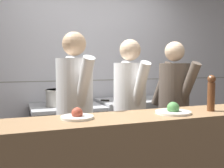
{
  "coord_description": "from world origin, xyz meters",
  "views": [
    {
      "loc": [
        -1.02,
        -2.03,
        1.37
      ],
      "look_at": [
        0.02,
        0.76,
        1.15
      ],
      "focal_mm": 42.0,
      "sensor_mm": 36.0,
      "label": 1
    }
  ],
  "objects_px": {
    "oven_range": "(67,140)",
    "plated_dish_appetiser": "(173,111)",
    "chefs_knife": "(113,101)",
    "pepper_mill": "(211,92)",
    "plated_dish_main": "(77,116)",
    "stock_pot": "(59,97)",
    "chef_sous": "(130,110)",
    "chef_head_cook": "(75,112)",
    "mixing_bowl_steel": "(127,96)",
    "chef_line": "(174,107)"
  },
  "relations": [
    {
      "from": "plated_dish_main",
      "to": "pepper_mill",
      "type": "distance_m",
      "value": 1.1
    },
    {
      "from": "stock_pot",
      "to": "plated_dish_main",
      "type": "xyz_separation_m",
      "value": [
        -0.09,
        -1.38,
        0.03
      ]
    },
    {
      "from": "chefs_knife",
      "to": "chef_head_cook",
      "type": "bearing_deg",
      "value": -132.55
    },
    {
      "from": "chef_head_cook",
      "to": "plated_dish_appetiser",
      "type": "bearing_deg",
      "value": -57.82
    },
    {
      "from": "stock_pot",
      "to": "pepper_mill",
      "type": "distance_m",
      "value": 1.78
    },
    {
      "from": "chefs_knife",
      "to": "plated_dish_appetiser",
      "type": "distance_m",
      "value": 1.4
    },
    {
      "from": "plated_dish_appetiser",
      "to": "chef_line",
      "type": "distance_m",
      "value": 0.89
    },
    {
      "from": "pepper_mill",
      "to": "chef_head_cook",
      "type": "xyz_separation_m",
      "value": [
        -0.97,
        0.7,
        -0.22
      ]
    },
    {
      "from": "pepper_mill",
      "to": "mixing_bowl_steel",
      "type": "bearing_deg",
      "value": 92.57
    },
    {
      "from": "mixing_bowl_steel",
      "to": "plated_dish_appetiser",
      "type": "bearing_deg",
      "value": -100.44
    },
    {
      "from": "plated_dish_main",
      "to": "chef_sous",
      "type": "distance_m",
      "value": 0.95
    },
    {
      "from": "oven_range",
      "to": "plated_dish_appetiser",
      "type": "height_order",
      "value": "plated_dish_appetiser"
    },
    {
      "from": "plated_dish_main",
      "to": "chefs_knife",
      "type": "bearing_deg",
      "value": 59.78
    },
    {
      "from": "chef_sous",
      "to": "chef_head_cook",
      "type": "bearing_deg",
      "value": 179.41
    },
    {
      "from": "pepper_mill",
      "to": "chef_sous",
      "type": "distance_m",
      "value": 0.86
    },
    {
      "from": "stock_pot",
      "to": "plated_dish_appetiser",
      "type": "bearing_deg",
      "value": -65.92
    },
    {
      "from": "plated_dish_main",
      "to": "chef_sous",
      "type": "relative_size",
      "value": 0.14
    },
    {
      "from": "plated_dish_appetiser",
      "to": "chef_head_cook",
      "type": "distance_m",
      "value": 0.93
    },
    {
      "from": "oven_range",
      "to": "pepper_mill",
      "type": "relative_size",
      "value": 2.97
    },
    {
      "from": "plated_dish_appetiser",
      "to": "stock_pot",
      "type": "bearing_deg",
      "value": 114.08
    },
    {
      "from": "chefs_knife",
      "to": "chef_sous",
      "type": "distance_m",
      "value": 0.69
    },
    {
      "from": "plated_dish_appetiser",
      "to": "plated_dish_main",
      "type": "bearing_deg",
      "value": 174.47
    },
    {
      "from": "stock_pot",
      "to": "chef_head_cook",
      "type": "xyz_separation_m",
      "value": [
        0.03,
        -0.77,
        -0.05
      ]
    },
    {
      "from": "plated_dish_appetiser",
      "to": "chef_head_cook",
      "type": "relative_size",
      "value": 0.16
    },
    {
      "from": "plated_dish_main",
      "to": "plated_dish_appetiser",
      "type": "relative_size",
      "value": 0.84
    },
    {
      "from": "oven_range",
      "to": "plated_dish_appetiser",
      "type": "relative_size",
      "value": 3.19
    },
    {
      "from": "chefs_knife",
      "to": "pepper_mill",
      "type": "height_order",
      "value": "pepper_mill"
    },
    {
      "from": "stock_pot",
      "to": "chef_sous",
      "type": "height_order",
      "value": "chef_sous"
    },
    {
      "from": "pepper_mill",
      "to": "stock_pot",
      "type": "bearing_deg",
      "value": 124.19
    },
    {
      "from": "stock_pot",
      "to": "chef_sous",
      "type": "xyz_separation_m",
      "value": [
        0.6,
        -0.74,
        -0.08
      ]
    },
    {
      "from": "chef_head_cook",
      "to": "chef_sous",
      "type": "xyz_separation_m",
      "value": [
        0.58,
        0.03,
        -0.03
      ]
    },
    {
      "from": "mixing_bowl_steel",
      "to": "plated_dish_appetiser",
      "type": "height_order",
      "value": "plated_dish_appetiser"
    },
    {
      "from": "chef_line",
      "to": "plated_dish_main",
      "type": "bearing_deg",
      "value": -162.73
    },
    {
      "from": "stock_pot",
      "to": "plated_dish_main",
      "type": "bearing_deg",
      "value": -93.74
    },
    {
      "from": "chefs_knife",
      "to": "chef_sous",
      "type": "height_order",
      "value": "chef_sous"
    },
    {
      "from": "oven_range",
      "to": "chefs_knife",
      "type": "height_order",
      "value": "chefs_knife"
    },
    {
      "from": "chefs_knife",
      "to": "chef_head_cook",
      "type": "height_order",
      "value": "chef_head_cook"
    },
    {
      "from": "mixing_bowl_steel",
      "to": "plated_dish_main",
      "type": "height_order",
      "value": "plated_dish_main"
    },
    {
      "from": "stock_pot",
      "to": "chef_sous",
      "type": "distance_m",
      "value": 0.96
    },
    {
      "from": "oven_range",
      "to": "plated_dish_appetiser",
      "type": "bearing_deg",
      "value": -69.32
    },
    {
      "from": "pepper_mill",
      "to": "chef_line",
      "type": "bearing_deg",
      "value": 78.87
    },
    {
      "from": "chefs_knife",
      "to": "stock_pot",
      "type": "bearing_deg",
      "value": 175.1
    },
    {
      "from": "plated_dish_main",
      "to": "chef_sous",
      "type": "height_order",
      "value": "chef_sous"
    },
    {
      "from": "plated_dish_appetiser",
      "to": "pepper_mill",
      "type": "distance_m",
      "value": 0.37
    },
    {
      "from": "chef_line",
      "to": "mixing_bowl_steel",
      "type": "bearing_deg",
      "value": 94.5
    },
    {
      "from": "oven_range",
      "to": "chefs_knife",
      "type": "distance_m",
      "value": 0.76
    },
    {
      "from": "stock_pot",
      "to": "plated_dish_appetiser",
      "type": "distance_m",
      "value": 1.59
    },
    {
      "from": "chef_head_cook",
      "to": "chef_line",
      "type": "xyz_separation_m",
      "value": [
        1.12,
        0.05,
        -0.03
      ]
    },
    {
      "from": "stock_pot",
      "to": "chef_sous",
      "type": "relative_size",
      "value": 0.2
    },
    {
      "from": "plated_dish_appetiser",
      "to": "chef_head_cook",
      "type": "bearing_deg",
      "value": 132.39
    }
  ]
}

